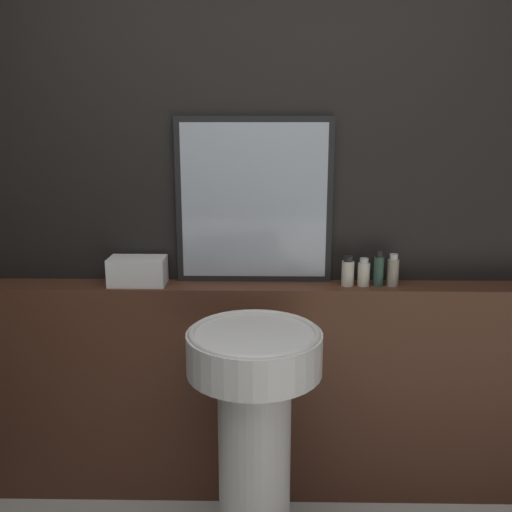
% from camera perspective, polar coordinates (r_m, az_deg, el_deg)
% --- Properties ---
extents(wall_back, '(8.00, 0.06, 2.50)m').
position_cam_1_polar(wall_back, '(2.50, 0.52, 3.41)').
color(wall_back, black).
rests_on(wall_back, ground_plane).
extents(vanity_counter, '(2.77, 0.17, 1.00)m').
position_cam_1_polar(vanity_counter, '(2.62, 0.46, -13.43)').
color(vanity_counter, '#512D1E').
rests_on(vanity_counter, ground_plane).
extents(pedestal_sink, '(0.49, 0.49, 0.95)m').
position_cam_1_polar(pedestal_sink, '(2.21, -0.16, -16.12)').
color(pedestal_sink, silver).
rests_on(pedestal_sink, ground_plane).
extents(mirror, '(0.67, 0.03, 0.70)m').
position_cam_1_polar(mirror, '(2.43, -0.19, 5.51)').
color(mirror, black).
rests_on(mirror, vanity_counter).
extents(towel_stack, '(0.24, 0.13, 0.12)m').
position_cam_1_polar(towel_stack, '(2.49, -11.75, -1.48)').
color(towel_stack, white).
rests_on(towel_stack, vanity_counter).
extents(shampoo_bottle, '(0.05, 0.05, 0.13)m').
position_cam_1_polar(shampoo_bottle, '(2.45, 9.16, -1.58)').
color(shampoo_bottle, beige).
rests_on(shampoo_bottle, vanity_counter).
extents(conditioner_bottle, '(0.05, 0.05, 0.12)m').
position_cam_1_polar(conditioner_bottle, '(2.46, 10.72, -1.68)').
color(conditioner_bottle, beige).
rests_on(conditioner_bottle, vanity_counter).
extents(lotion_bottle, '(0.04, 0.04, 0.15)m').
position_cam_1_polar(lotion_bottle, '(2.47, 12.16, -1.33)').
color(lotion_bottle, '#2D4C3D').
rests_on(lotion_bottle, vanity_counter).
extents(body_wash_bottle, '(0.05, 0.05, 0.14)m').
position_cam_1_polar(body_wash_bottle, '(2.48, 13.54, -1.49)').
color(body_wash_bottle, gray).
rests_on(body_wash_bottle, vanity_counter).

